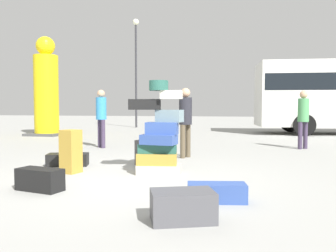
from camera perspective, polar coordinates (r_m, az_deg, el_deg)
The scene contains 13 objects.
ground_plane at distance 5.87m, azimuth -6.41°, elevation -8.41°, with size 80.00×80.00×0.00m, color #9E9E99.
suitcase_tower at distance 6.06m, azimuth -1.57°, elevation -1.83°, with size 1.02×0.62×1.64m.
suitcase_charcoal_left_side at distance 3.62m, azimuth 2.45°, elevation -13.15°, with size 0.65×0.41×0.31m, color #4C4C51.
suitcase_navy_behind_tower at distance 4.37m, azimuth 8.12°, elevation -10.90°, with size 0.72×0.29×0.23m, color #334F99.
suitcase_charcoal_foreground_near at distance 7.12m, azimuth -3.96°, elevation -4.32°, with size 0.23×0.38×0.51m, color #4C4C51.
suitcase_black_right_side at distance 5.21m, azimuth -20.53°, elevation -8.33°, with size 0.67×0.29×0.31m, color black.
suitcase_tan_white_trunk at distance 6.38m, azimuth -15.85°, elevation -4.08°, with size 0.29×0.29×0.77m, color #B28C33.
suitcase_black_upright_blue at distance 7.21m, azimuth -16.32°, elevation -5.38°, with size 0.79×0.37×0.25m, color black.
person_bearded_onlooker at distance 10.37m, azimuth 21.57°, elevation 1.80°, with size 0.30×0.30×1.64m.
person_tourist_with_camera at distance 7.97m, azimuth 2.92°, elevation 1.61°, with size 0.30×0.32×1.62m.
person_passerby_in_red at distance 10.13m, azimuth -11.04°, elevation 2.10°, with size 0.30×0.30×1.68m.
yellow_dummy_statue at distance 15.33m, azimuth -19.58°, elevation 5.40°, with size 1.41×1.41×4.13m.
lamp_post at distance 20.53m, azimuth -5.35°, elevation 11.30°, with size 0.36×0.36×6.32m.
Camera 1 is at (1.88, -5.44, 1.17)m, focal length 36.66 mm.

